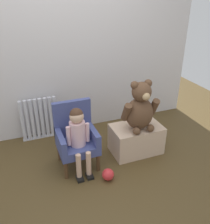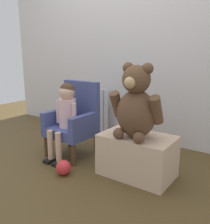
{
  "view_description": "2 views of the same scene",
  "coord_description": "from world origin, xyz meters",
  "px_view_note": "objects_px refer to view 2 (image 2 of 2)",
  "views": [
    {
      "loc": [
        -0.61,
        -1.89,
        1.87
      ],
      "look_at": [
        0.29,
        0.43,
        0.6
      ],
      "focal_mm": 40.0,
      "sensor_mm": 36.0,
      "label": 1
    },
    {
      "loc": [
        1.6,
        -1.37,
        1.02
      ],
      "look_at": [
        0.34,
        0.41,
        0.51
      ],
      "focal_mm": 40.0,
      "sensor_mm": 36.0,
      "label": 2
    }
  ],
  "objects_px": {
    "low_bench": "(137,155)",
    "child_armchair": "(74,120)",
    "large_teddy_bear": "(136,105)",
    "radiator": "(93,110)",
    "toy_ball": "(63,167)",
    "child_figure": "(66,110)"
  },
  "relations": [
    {
      "from": "radiator",
      "to": "child_armchair",
      "type": "relative_size",
      "value": 0.78
    },
    {
      "from": "radiator",
      "to": "low_bench",
      "type": "relative_size",
      "value": 0.95
    },
    {
      "from": "low_bench",
      "to": "child_armchair",
      "type": "bearing_deg",
      "value": 176.74
    },
    {
      "from": "radiator",
      "to": "low_bench",
      "type": "xyz_separation_m",
      "value": [
        1.06,
        -0.74,
        -0.11
      ]
    },
    {
      "from": "child_figure",
      "to": "large_teddy_bear",
      "type": "distance_m",
      "value": 0.76
    },
    {
      "from": "toy_ball",
      "to": "radiator",
      "type": "bearing_deg",
      "value": 116.19
    },
    {
      "from": "radiator",
      "to": "low_bench",
      "type": "distance_m",
      "value": 1.3
    },
    {
      "from": "child_figure",
      "to": "toy_ball",
      "type": "relative_size",
      "value": 5.76
    },
    {
      "from": "radiator",
      "to": "child_figure",
      "type": "distance_m",
      "value": 0.9
    },
    {
      "from": "child_figure",
      "to": "low_bench",
      "type": "relative_size",
      "value": 1.23
    },
    {
      "from": "low_bench",
      "to": "large_teddy_bear",
      "type": "distance_m",
      "value": 0.44
    },
    {
      "from": "toy_ball",
      "to": "large_teddy_bear",
      "type": "bearing_deg",
      "value": 31.44
    },
    {
      "from": "low_bench",
      "to": "toy_ball",
      "type": "bearing_deg",
      "value": -144.93
    },
    {
      "from": "radiator",
      "to": "child_figure",
      "type": "xyz_separation_m",
      "value": [
        0.31,
        -0.82,
        0.2
      ]
    },
    {
      "from": "radiator",
      "to": "child_figure",
      "type": "bearing_deg",
      "value": -69.08
    },
    {
      "from": "child_figure",
      "to": "low_bench",
      "type": "distance_m",
      "value": 0.81
    },
    {
      "from": "child_armchair",
      "to": "toy_ball",
      "type": "bearing_deg",
      "value": -60.28
    },
    {
      "from": "low_bench",
      "to": "toy_ball",
      "type": "height_order",
      "value": "low_bench"
    },
    {
      "from": "large_teddy_bear",
      "to": "child_figure",
      "type": "bearing_deg",
      "value": -177.8
    },
    {
      "from": "low_bench",
      "to": "child_figure",
      "type": "bearing_deg",
      "value": -174.29
    },
    {
      "from": "child_armchair",
      "to": "toy_ball",
      "type": "height_order",
      "value": "child_armchair"
    },
    {
      "from": "child_figure",
      "to": "toy_ball",
      "type": "xyz_separation_m",
      "value": [
        0.23,
        -0.29,
        -0.42
      ]
    }
  ]
}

